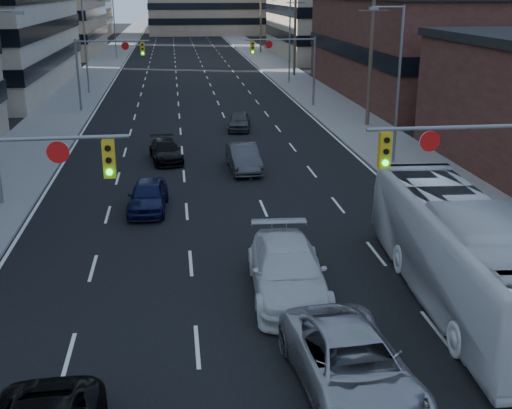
{
  "coord_description": "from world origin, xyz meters",
  "views": [
    {
      "loc": [
        -2.17,
        -10.29,
        9.75
      ],
      "look_at": [
        0.69,
        12.1,
        2.2
      ],
      "focal_mm": 45.0,
      "sensor_mm": 36.0,
      "label": 1
    }
  ],
  "objects_px": {
    "white_van": "(288,271)",
    "silver_suv": "(352,366)",
    "transit_bus": "(463,253)",
    "sedan_blue": "(148,196)"
  },
  "relations": [
    {
      "from": "transit_bus",
      "to": "sedan_blue",
      "type": "relative_size",
      "value": 2.91
    },
    {
      "from": "transit_bus",
      "to": "sedan_blue",
      "type": "xyz_separation_m",
      "value": [
        -10.43,
        10.66,
        -0.99
      ]
    },
    {
      "from": "white_van",
      "to": "silver_suv",
      "type": "relative_size",
      "value": 1.04
    },
    {
      "from": "white_van",
      "to": "sedan_blue",
      "type": "xyz_separation_m",
      "value": [
        -4.91,
        9.43,
        -0.15
      ]
    },
    {
      "from": "transit_bus",
      "to": "sedan_blue",
      "type": "distance_m",
      "value": 14.95
    },
    {
      "from": "silver_suv",
      "to": "sedan_blue",
      "type": "distance_m",
      "value": 16.14
    },
    {
      "from": "white_van",
      "to": "transit_bus",
      "type": "relative_size",
      "value": 0.49
    },
    {
      "from": "silver_suv",
      "to": "transit_bus",
      "type": "height_order",
      "value": "transit_bus"
    },
    {
      "from": "sedan_blue",
      "to": "silver_suv",
      "type": "bearing_deg",
      "value": -66.4
    },
    {
      "from": "sedan_blue",
      "to": "transit_bus",
      "type": "bearing_deg",
      "value": -42.16
    }
  ]
}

